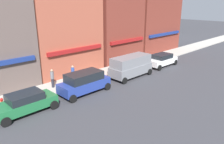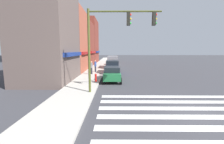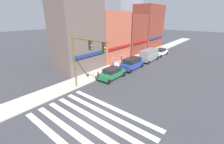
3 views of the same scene
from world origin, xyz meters
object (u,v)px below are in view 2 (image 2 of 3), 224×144
(traffic_signal, at_px, (115,33))
(suv_blue, at_px, (112,67))
(sedan_white, at_px, (113,62))
(fire_hydrant, at_px, (96,77))
(van_grey, at_px, (113,62))
(pedestrian_grey_coat, at_px, (91,67))
(pedestrian_blue_shirt, at_px, (95,66))
(sedan_green, at_px, (112,73))

(traffic_signal, distance_m, suv_blue, 11.13)
(sedan_white, relative_size, fire_hydrant, 5.29)
(sedan_white, xyz_separation_m, fire_hydrant, (-18.85, 1.70, -0.23))
(van_grey, height_order, pedestrian_grey_coat, van_grey)
(traffic_signal, height_order, pedestrian_blue_shirt, traffic_signal)
(sedan_green, height_order, pedestrian_grey_coat, pedestrian_grey_coat)
(van_grey, height_order, pedestrian_blue_shirt, van_grey)
(suv_blue, bearing_deg, pedestrian_grey_coat, 118.64)
(pedestrian_grey_coat, bearing_deg, sedan_green, -131.81)
(sedan_white, distance_m, fire_hydrant, 18.93)
(pedestrian_grey_coat, height_order, fire_hydrant, pedestrian_grey_coat)
(van_grey, xyz_separation_m, fire_hydrant, (-12.85, 1.70, -0.67))
(suv_blue, relative_size, pedestrian_blue_shirt, 2.66)
(sedan_white, distance_m, pedestrian_grey_coat, 14.19)
(traffic_signal, distance_m, pedestrian_grey_coat, 10.14)
(traffic_signal, bearing_deg, van_grey, 0.91)
(sedan_white, bearing_deg, van_grey, -178.29)
(traffic_signal, height_order, suv_blue, traffic_signal)
(pedestrian_grey_coat, xyz_separation_m, pedestrian_blue_shirt, (2.12, -0.29, 0.00))
(pedestrian_grey_coat, height_order, pedestrian_blue_shirt, same)
(suv_blue, relative_size, pedestrian_grey_coat, 2.66)
(traffic_signal, distance_m, sedan_green, 6.39)
(traffic_signal, relative_size, van_grey, 1.29)
(sedan_green, distance_m, suv_blue, 5.41)
(suv_blue, xyz_separation_m, van_grey, (6.32, -0.00, 0.25))
(pedestrian_blue_shirt, relative_size, fire_hydrant, 2.10)
(fire_hydrant, bearing_deg, traffic_signal, -153.70)
(fire_hydrant, bearing_deg, sedan_green, -56.61)
(pedestrian_blue_shirt, bearing_deg, suv_blue, 111.21)
(pedestrian_blue_shirt, bearing_deg, fire_hydrant, 40.24)
(van_grey, bearing_deg, pedestrian_blue_shirt, 156.06)
(suv_blue, distance_m, pedestrian_grey_coat, 3.27)
(sedan_green, relative_size, fire_hydrant, 5.25)
(sedan_white, bearing_deg, pedestrian_blue_shirt, 169.36)
(traffic_signal, bearing_deg, suv_blue, 1.46)
(sedan_green, height_order, sedan_white, same)
(sedan_green, distance_m, fire_hydrant, 2.05)
(van_grey, bearing_deg, sedan_green, -179.87)
(pedestrian_grey_coat, relative_size, pedestrian_blue_shirt, 1.00)
(sedan_white, xyz_separation_m, pedestrian_blue_shirt, (-11.78, 2.58, 0.23))
(van_grey, distance_m, sedan_white, 6.02)
(traffic_signal, distance_m, fire_hydrant, 6.02)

